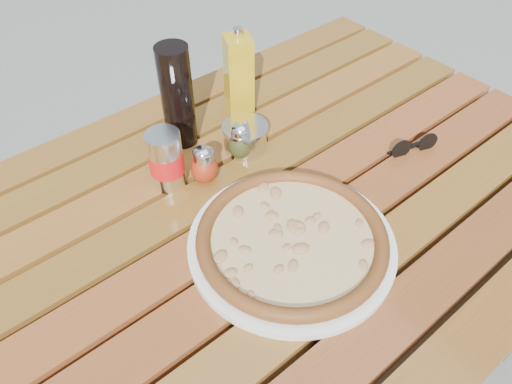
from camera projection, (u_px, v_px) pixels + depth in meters
ground at (260, 384)px, 1.46m from camera, size 60.00×60.00×0.00m
table at (262, 235)px, 0.99m from camera, size 1.40×0.90×0.75m
plate at (292, 244)px, 0.86m from camera, size 0.39×0.39×0.01m
pizza at (292, 238)px, 0.85m from camera, size 0.41×0.41×0.03m
pepper_shaker at (204, 165)px, 0.96m from camera, size 0.06×0.06×0.08m
oregano_shaker at (241, 141)px, 1.01m from camera, size 0.06×0.06×0.08m
dark_bottle at (177, 97)px, 1.00m from camera, size 0.08×0.08×0.22m
soda_can at (166, 160)px, 0.94m from camera, size 0.07×0.07×0.12m
olive_oil_cruet at (239, 77)px, 1.08m from camera, size 0.07×0.07×0.21m
parmesan_tin at (245, 137)px, 1.04m from camera, size 0.13×0.13×0.07m
sunglasses at (414, 146)px, 1.04m from camera, size 0.11×0.05×0.04m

